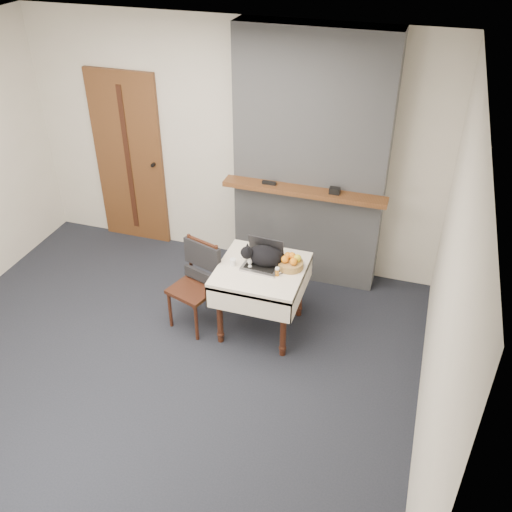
% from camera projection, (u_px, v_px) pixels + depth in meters
% --- Properties ---
extents(ground, '(4.50, 4.50, 0.00)m').
position_uv_depth(ground, '(157.00, 366.00, 5.08)').
color(ground, black).
rests_on(ground, ground).
extents(room_shell, '(4.52, 4.01, 2.61)m').
position_uv_depth(room_shell, '(161.00, 163.00, 4.48)').
color(room_shell, beige).
rests_on(room_shell, ground).
extents(door, '(0.82, 0.10, 2.00)m').
position_uv_depth(door, '(129.00, 160.00, 6.40)').
color(door, brown).
rests_on(door, ground).
extents(chimney, '(1.62, 0.48, 2.60)m').
position_uv_depth(chimney, '(310.00, 163.00, 5.60)').
color(chimney, gray).
rests_on(chimney, ground).
extents(side_table, '(0.78, 0.78, 0.70)m').
position_uv_depth(side_table, '(261.00, 278.00, 5.20)').
color(side_table, '#331C0D').
rests_on(side_table, ground).
extents(laptop, '(0.35, 0.30, 0.25)m').
position_uv_depth(laptop, '(263.00, 259.00, 5.15)').
color(laptop, '#B7B7BC').
rests_on(laptop, side_table).
extents(cat, '(0.48, 0.30, 0.23)m').
position_uv_depth(cat, '(265.00, 256.00, 5.12)').
color(cat, black).
rests_on(cat, side_table).
extents(cream_jar, '(0.06, 0.06, 0.06)m').
position_uv_depth(cream_jar, '(233.00, 262.00, 5.16)').
color(cream_jar, white).
rests_on(cream_jar, side_table).
extents(pill_bottle, '(0.04, 0.04, 0.08)m').
position_uv_depth(pill_bottle, '(277.00, 272.00, 5.01)').
color(pill_bottle, '#A66014').
rests_on(pill_bottle, side_table).
extents(fruit_basket, '(0.23, 0.23, 0.13)m').
position_uv_depth(fruit_basket, '(291.00, 263.00, 5.11)').
color(fruit_basket, '#AF8346').
rests_on(fruit_basket, side_table).
extents(desk_clutter, '(0.11, 0.08, 0.01)m').
position_uv_depth(desk_clutter, '(285.00, 270.00, 5.10)').
color(desk_clutter, black).
rests_on(desk_clutter, side_table).
extents(chair, '(0.49, 0.49, 0.87)m').
position_uv_depth(chair, '(199.00, 272.00, 5.33)').
color(chair, '#331C0D').
rests_on(chair, ground).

